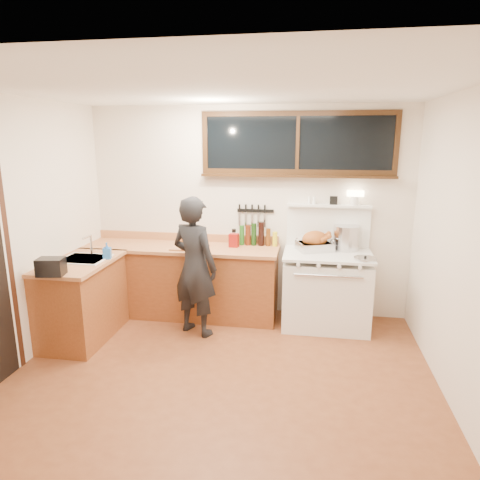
% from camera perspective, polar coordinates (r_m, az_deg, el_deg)
% --- Properties ---
extents(ground_plane, '(4.00, 3.50, 0.02)m').
position_cam_1_polar(ground_plane, '(4.23, -2.67, -18.21)').
color(ground_plane, brown).
extents(room_shell, '(4.10, 3.60, 2.65)m').
position_cam_1_polar(room_shell, '(3.64, -2.96, 4.61)').
color(room_shell, silver).
rests_on(room_shell, ground).
extents(counter_back, '(2.44, 0.64, 1.00)m').
position_cam_1_polar(counter_back, '(5.50, -7.78, -5.28)').
color(counter_back, brown).
rests_on(counter_back, ground).
extents(counter_left, '(0.64, 1.09, 0.90)m').
position_cam_1_polar(counter_left, '(5.13, -20.27, -7.44)').
color(counter_left, brown).
rests_on(counter_left, ground).
extents(sink_unit, '(0.50, 0.45, 0.37)m').
position_cam_1_polar(sink_unit, '(5.06, -20.02, -2.98)').
color(sink_unit, white).
rests_on(sink_unit, counter_left).
extents(vintage_stove, '(1.02, 0.74, 1.60)m').
position_cam_1_polar(vintage_stove, '(5.23, 11.42, -6.26)').
color(vintage_stove, white).
rests_on(vintage_stove, ground).
extents(back_window, '(2.32, 0.13, 0.77)m').
position_cam_1_polar(back_window, '(5.24, 7.66, 11.76)').
color(back_window, black).
rests_on(back_window, room_shell).
extents(knife_strip, '(0.46, 0.03, 0.28)m').
position_cam_1_polar(knife_strip, '(5.37, 1.88, 3.82)').
color(knife_strip, black).
rests_on(knife_strip, room_shell).
extents(man, '(0.69, 0.59, 1.60)m').
position_cam_1_polar(man, '(4.85, -6.06, -3.53)').
color(man, black).
rests_on(man, ground).
extents(soap_bottle, '(0.10, 0.10, 0.18)m').
position_cam_1_polar(soap_bottle, '(4.96, -17.31, -1.37)').
color(soap_bottle, blue).
rests_on(soap_bottle, counter_left).
extents(toaster, '(0.28, 0.21, 0.17)m').
position_cam_1_polar(toaster, '(4.56, -23.90, -3.28)').
color(toaster, black).
rests_on(toaster, counter_left).
extents(cutting_board, '(0.45, 0.35, 0.15)m').
position_cam_1_polar(cutting_board, '(5.23, -6.64, -0.49)').
color(cutting_board, '#B77548').
rests_on(cutting_board, counter_back).
extents(roast_turkey, '(0.48, 0.42, 0.24)m').
position_cam_1_polar(roast_turkey, '(5.16, 9.98, -0.30)').
color(roast_turkey, silver).
rests_on(roast_turkey, vintage_stove).
extents(stockpot, '(0.35, 0.35, 0.29)m').
position_cam_1_polar(stockpot, '(5.27, 13.98, 0.31)').
color(stockpot, silver).
rests_on(stockpot, vintage_stove).
extents(saucepan, '(0.20, 0.31, 0.13)m').
position_cam_1_polar(saucepan, '(5.28, 13.51, -0.52)').
color(saucepan, silver).
rests_on(saucepan, vintage_stove).
extents(pot_lid, '(0.25, 0.25, 0.04)m').
position_cam_1_polar(pot_lid, '(4.92, 16.36, -2.38)').
color(pot_lid, silver).
rests_on(pot_lid, vintage_stove).
extents(coffee_tin, '(0.12, 0.10, 0.17)m').
position_cam_1_polar(coffee_tin, '(5.25, -0.82, -0.05)').
color(coffee_tin, maroon).
rests_on(coffee_tin, counter_back).
extents(pitcher, '(0.09, 0.09, 0.16)m').
position_cam_1_polar(pitcher, '(5.39, -0.78, 0.25)').
color(pitcher, white).
rests_on(pitcher, counter_back).
extents(bottle_cluster, '(0.57, 0.07, 0.30)m').
position_cam_1_polar(bottle_cluster, '(5.32, 1.98, 0.62)').
color(bottle_cluster, black).
rests_on(bottle_cluster, counter_back).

